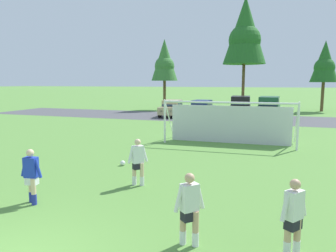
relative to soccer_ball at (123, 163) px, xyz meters
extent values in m
plane|color=#598C3D|center=(1.27, 7.27, -0.11)|extent=(400.00, 400.00, 0.00)
cube|color=#4C4C51|center=(1.27, 19.62, -0.11)|extent=(52.00, 8.40, 0.01)
sphere|color=white|center=(0.00, 0.00, 0.00)|extent=(0.22, 0.22, 0.22)
sphere|color=black|center=(0.00, 0.00, 0.00)|extent=(0.08, 0.08, 0.08)
sphere|color=red|center=(0.06, 0.00, 0.00)|extent=(0.07, 0.07, 0.07)
cylinder|color=white|center=(7.28, 5.77, 1.11)|extent=(0.12, 0.12, 2.44)
cylinder|color=white|center=(-0.04, 5.55, 1.11)|extent=(0.12, 0.12, 2.44)
cylinder|color=white|center=(3.62, 5.66, 2.33)|extent=(7.32, 0.34, 0.12)
cylinder|color=white|center=(7.25, 6.67, 1.23)|extent=(0.14, 1.95, 2.46)
cylinder|color=white|center=(-0.07, 6.44, 1.23)|extent=(0.14, 1.95, 2.46)
cube|color=silver|center=(3.59, 6.65, 0.99)|extent=(6.95, 0.25, 2.20)
cylinder|color=beige|center=(-0.67, -4.64, 0.29)|extent=(0.14, 0.14, 0.80)
cylinder|color=beige|center=(-0.44, -4.80, 0.29)|extent=(0.14, 0.14, 0.80)
cylinder|color=#232D99|center=(-0.67, -4.64, 0.05)|extent=(0.15, 0.15, 0.32)
cylinder|color=#232D99|center=(-0.44, -4.80, 0.05)|extent=(0.15, 0.15, 0.32)
cube|color=silver|center=(-0.56, -4.72, 0.61)|extent=(0.37, 0.27, 0.28)
cube|color=#1E38B7|center=(-0.56, -4.72, 0.99)|extent=(0.41, 0.30, 0.60)
sphere|color=beige|center=(-0.56, -4.72, 1.42)|extent=(0.22, 0.22, 0.22)
cylinder|color=#1E38B7|center=(-0.81, -4.72, 0.97)|extent=(0.24, 0.12, 0.55)
cylinder|color=#1E38B7|center=(-0.30, -4.72, 0.97)|extent=(0.24, 0.12, 0.55)
cylinder|color=tan|center=(6.50, -5.33, 0.29)|extent=(0.14, 0.14, 0.80)
cylinder|color=tan|center=(6.69, -5.22, 0.29)|extent=(0.14, 0.14, 0.80)
cylinder|color=white|center=(6.50, -5.33, 0.05)|extent=(0.15, 0.15, 0.32)
cylinder|color=white|center=(6.69, -5.22, 0.05)|extent=(0.15, 0.15, 0.32)
cube|color=black|center=(6.60, -5.28, 0.61)|extent=(0.38, 0.40, 0.28)
cube|color=silver|center=(6.60, -5.28, 0.99)|extent=(0.42, 0.45, 0.60)
sphere|color=tan|center=(6.60, -5.28, 1.42)|extent=(0.22, 0.22, 0.22)
cylinder|color=silver|center=(6.42, -5.46, 0.97)|extent=(0.21, 0.24, 0.55)
cylinder|color=silver|center=(6.78, -5.10, 0.97)|extent=(0.21, 0.24, 0.55)
cylinder|color=beige|center=(1.57, -2.19, 0.29)|extent=(0.14, 0.14, 0.80)
cylinder|color=beige|center=(1.85, -2.16, 0.29)|extent=(0.14, 0.14, 0.80)
cylinder|color=white|center=(1.57, -2.19, 0.05)|extent=(0.15, 0.15, 0.32)
cylinder|color=white|center=(1.85, -2.16, 0.05)|extent=(0.15, 0.15, 0.32)
cube|color=black|center=(1.71, -2.17, 0.61)|extent=(0.39, 0.40, 0.28)
cube|color=white|center=(1.71, -2.17, 0.99)|extent=(0.43, 0.45, 0.60)
sphere|color=beige|center=(1.71, -2.17, 1.42)|extent=(0.22, 0.22, 0.22)
cylinder|color=white|center=(1.52, -2.34, 0.97)|extent=(0.22, 0.23, 0.55)
cylinder|color=white|center=(1.90, -2.01, 0.97)|extent=(0.22, 0.23, 0.55)
cylinder|color=tan|center=(4.33, -5.57, 0.29)|extent=(0.14, 0.14, 0.80)
cylinder|color=tan|center=(4.61, -5.56, 0.29)|extent=(0.14, 0.14, 0.80)
cylinder|color=white|center=(4.33, -5.57, 0.05)|extent=(0.15, 0.15, 0.32)
cylinder|color=white|center=(4.61, -5.56, 0.05)|extent=(0.15, 0.15, 0.32)
cube|color=black|center=(4.47, -5.57, 0.61)|extent=(0.39, 0.40, 0.28)
cube|color=silver|center=(4.47, -5.57, 0.99)|extent=(0.43, 0.44, 0.60)
sphere|color=tan|center=(4.47, -5.57, 1.42)|extent=(0.22, 0.22, 0.22)
cylinder|color=silver|center=(4.27, -5.72, 0.97)|extent=(0.22, 0.23, 0.55)
cylinder|color=silver|center=(4.67, -5.41, 0.97)|extent=(0.22, 0.23, 0.55)
cube|color=tan|center=(-4.08, 19.14, 0.59)|extent=(1.99, 4.28, 0.76)
cube|color=tan|center=(-4.09, 19.29, 1.29)|extent=(1.75, 2.17, 0.64)
cube|color=#28384C|center=(-4.05, 18.32, 1.27)|extent=(1.54, 0.38, 0.55)
cube|color=#28384C|center=(-3.25, 19.33, 1.29)|extent=(0.12, 1.78, 0.45)
cube|color=white|center=(-3.50, 17.10, 0.64)|extent=(0.28, 0.09, 0.20)
cube|color=white|center=(-4.48, 17.06, 0.64)|extent=(0.28, 0.09, 0.20)
cube|color=#B21414|center=(-3.68, 21.22, 0.64)|extent=(0.28, 0.09, 0.20)
cube|color=#B21414|center=(-4.67, 21.17, 0.64)|extent=(0.28, 0.09, 0.20)
cylinder|color=black|center=(-3.13, 17.88, 0.21)|extent=(0.27, 0.65, 0.64)
cylinder|color=black|center=(-4.92, 17.80, 0.21)|extent=(0.27, 0.65, 0.64)
cylinder|color=black|center=(-3.24, 20.48, 0.21)|extent=(0.27, 0.65, 0.64)
cylinder|color=black|center=(-5.04, 20.40, 0.21)|extent=(0.27, 0.65, 0.64)
cube|color=navy|center=(-1.11, 19.81, 0.59)|extent=(2.11, 4.32, 0.76)
cube|color=navy|center=(-1.10, 19.96, 1.29)|extent=(1.81, 2.22, 0.64)
cube|color=#28384C|center=(-1.17, 18.99, 1.27)|extent=(1.55, 0.43, 0.55)
cube|color=#28384C|center=(-0.27, 19.89, 1.29)|extent=(0.17, 1.78, 0.45)
cube|color=white|center=(-0.77, 17.72, 0.64)|extent=(0.29, 0.10, 0.20)
cube|color=white|center=(-1.76, 17.79, 0.64)|extent=(0.29, 0.10, 0.20)
cube|color=#B21414|center=(-0.46, 21.83, 0.64)|extent=(0.29, 0.10, 0.20)
cube|color=#B21414|center=(-1.45, 21.90, 0.64)|extent=(0.29, 0.10, 0.20)
cylinder|color=black|center=(-0.31, 18.44, 0.21)|extent=(0.29, 0.66, 0.64)
cylinder|color=black|center=(-2.11, 18.58, 0.21)|extent=(0.29, 0.66, 0.64)
cylinder|color=black|center=(-0.12, 21.04, 0.21)|extent=(0.29, 0.66, 0.64)
cylinder|color=black|center=(-1.91, 21.17, 0.21)|extent=(0.29, 0.66, 0.64)
cube|color=black|center=(2.77, 20.20, 0.71)|extent=(2.23, 4.73, 1.00)
cube|color=black|center=(2.75, 20.40, 1.63)|extent=(1.96, 3.12, 0.84)
cube|color=#28384C|center=(2.86, 18.99, 1.61)|extent=(1.64, 0.49, 0.71)
cube|color=#28384C|center=(3.63, 20.47, 1.63)|extent=(0.23, 2.55, 0.59)
cube|color=white|center=(3.45, 17.99, 0.76)|extent=(0.29, 0.10, 0.20)
cube|color=white|center=(2.41, 17.91, 0.76)|extent=(0.29, 0.10, 0.20)
cube|color=#B21414|center=(3.13, 22.49, 0.76)|extent=(0.29, 0.10, 0.20)
cube|color=#B21414|center=(2.08, 22.42, 0.76)|extent=(0.29, 0.10, 0.20)
cylinder|color=black|center=(3.82, 18.85, 0.21)|extent=(0.29, 0.66, 0.64)
cylinder|color=black|center=(1.92, 18.71, 0.21)|extent=(0.29, 0.66, 0.64)
cylinder|color=black|center=(3.61, 21.69, 0.21)|extent=(0.29, 0.66, 0.64)
cylinder|color=black|center=(1.72, 21.56, 0.21)|extent=(0.29, 0.66, 0.64)
cube|color=#194C2D|center=(5.48, 20.00, 0.71)|extent=(2.10, 4.68, 1.00)
cube|color=#194C2D|center=(5.49, 20.20, 1.63)|extent=(1.88, 3.07, 0.84)
cube|color=#28384C|center=(5.42, 18.78, 1.61)|extent=(1.63, 0.45, 0.71)
cube|color=#28384C|center=(6.37, 20.16, 1.63)|extent=(0.15, 2.55, 0.59)
cube|color=white|center=(5.90, 17.72, 0.76)|extent=(0.28, 0.09, 0.20)
cube|color=white|center=(4.86, 17.76, 0.76)|extent=(0.28, 0.09, 0.20)
cube|color=#B21414|center=(6.10, 22.23, 0.76)|extent=(0.28, 0.09, 0.20)
cube|color=#B21414|center=(5.05, 22.28, 0.76)|extent=(0.28, 0.09, 0.20)
cylinder|color=black|center=(6.36, 18.53, 0.21)|extent=(0.27, 0.65, 0.64)
cylinder|color=black|center=(4.47, 18.62, 0.21)|extent=(0.27, 0.65, 0.64)
cylinder|color=black|center=(6.49, 21.38, 0.21)|extent=(0.27, 0.65, 0.64)
cylinder|color=black|center=(4.59, 21.46, 0.21)|extent=(0.27, 0.65, 0.64)
cylinder|color=brown|center=(-7.59, 26.76, 1.75)|extent=(0.36, 0.36, 3.73)
cone|color=#387533|center=(-7.59, 26.76, 6.23)|extent=(3.36, 3.36, 5.22)
sphere|color=#387533|center=(-7.59, 26.76, 5.44)|extent=(2.52, 2.52, 2.52)
cylinder|color=brown|center=(2.13, 28.57, 2.76)|extent=(0.36, 0.36, 5.75)
cone|color=#236023|center=(2.13, 28.57, 9.67)|extent=(5.18, 5.18, 8.05)
sphere|color=#236023|center=(2.13, 28.57, 8.46)|extent=(3.88, 3.88, 3.88)
cylinder|color=brown|center=(11.39, 30.68, 1.66)|extent=(0.36, 0.36, 3.53)
cone|color=#236023|center=(11.39, 30.68, 5.89)|extent=(3.18, 3.18, 4.95)
sphere|color=#236023|center=(11.39, 30.68, 5.15)|extent=(2.38, 2.38, 2.38)
camera|label=1|loc=(6.17, -11.94, 3.47)|focal=33.89mm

